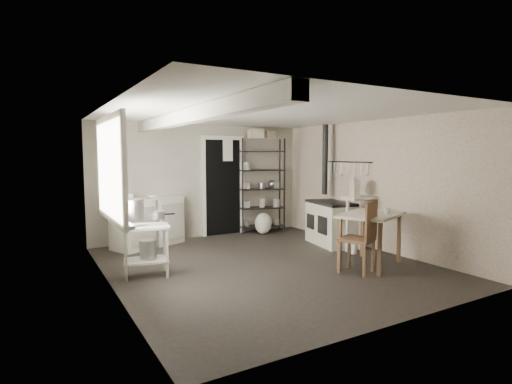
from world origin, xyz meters
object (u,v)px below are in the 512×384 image
stockpot (134,210)px  flour_sack (263,223)px  work_table (370,241)px  prep_table (146,248)px  base_cabinets (148,221)px  shelf_rack (262,189)px  chair (357,239)px  stove (331,221)px

stockpot → flour_sack: size_ratio=0.63×
work_table → flour_sack: 2.92m
prep_table → stockpot: 0.56m
stockpot → base_cabinets: 2.00m
shelf_rack → work_table: size_ratio=1.92×
stockpot → base_cabinets: size_ratio=0.21×
chair → flour_sack: (0.29, 3.08, -0.24)m
stockpot → chair: 3.14m
shelf_rack → chair: shelf_rack is taller
shelf_rack → prep_table: bearing=-131.5°
prep_table → stove: stove is taller
work_table → flour_sack: (-0.15, 2.92, -0.14)m
prep_table → chair: (2.66, -1.33, 0.08)m
prep_table → work_table: (3.10, -1.17, -0.02)m
shelf_rack → flour_sack: size_ratio=4.56×
flour_sack → prep_table: bearing=-149.3°
base_cabinets → work_table: (2.58, -3.01, -0.08)m
prep_table → flour_sack: 3.43m
shelf_rack → chair: 3.35m
stockpot → shelf_rack: (3.18, 1.95, 0.01)m
chair → flour_sack: bearing=59.7°
prep_table → flour_sack: (2.95, 1.75, -0.16)m
flour_sack → work_table: bearing=-87.1°
base_cabinets → stockpot: bearing=-133.1°
chair → prep_table: bearing=128.6°
stockpot → stove: bearing=3.6°
shelf_rack → flour_sack: 0.75m
stockpot → chair: (2.80, -1.34, -0.46)m
base_cabinets → work_table: size_ratio=1.29×
stockpot → flour_sack: 3.62m
base_cabinets → shelf_rack: (2.52, 0.12, 0.49)m
prep_table → stockpot: stockpot is taller
stove → shelf_rack: bearing=115.9°
prep_table → chair: chair is taller
prep_table → stove: 3.53m
work_table → base_cabinets: bearing=130.6°
stockpot → base_cabinets: bearing=70.1°
stockpot → work_table: (3.24, -1.18, -0.56)m
stove → chair: chair is taller
shelf_rack → base_cabinets: bearing=-161.6°
prep_table → base_cabinets: base_cabinets is taller
work_table → flour_sack: bearing=92.9°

